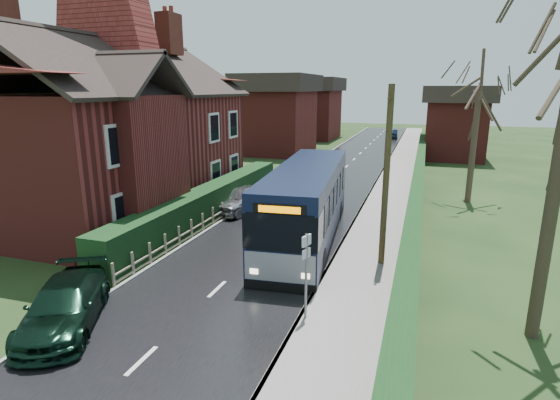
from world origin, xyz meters
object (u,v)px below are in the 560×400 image
(car_green, at_px, (65,305))
(bus_stop_sign, at_px, (306,265))
(bus, at_px, (307,204))
(car_silver, at_px, (243,199))
(telegraph_pole, at_px, (386,179))
(brick_house, at_px, (116,127))

(car_green, relative_size, bus_stop_sign, 1.65)
(car_green, xyz_separation_m, bus_stop_sign, (6.10, 2.26, 1.07))
(bus, height_order, car_silver, bus)
(bus_stop_sign, distance_m, telegraph_pole, 5.12)
(car_silver, relative_size, car_green, 0.95)
(brick_house, relative_size, bus, 1.38)
(brick_house, height_order, bus_stop_sign, brick_house)
(brick_house, xyz_separation_m, bus, (10.20, -1.23, -2.81))
(car_green, distance_m, bus_stop_sign, 6.59)
(brick_house, distance_m, car_silver, 7.27)
(telegraph_pole, bearing_deg, car_green, -131.84)
(brick_house, distance_m, bus_stop_sign, 14.50)
(brick_house, distance_m, bus, 10.65)
(bus, distance_m, car_silver, 5.43)
(brick_house, xyz_separation_m, car_green, (5.83, -10.03, -3.77))
(brick_house, relative_size, car_green, 3.47)
(car_silver, relative_size, telegraph_pole, 0.62)
(car_green, bearing_deg, telegraph_pole, 14.07)
(brick_house, distance_m, car_green, 12.20)
(car_silver, distance_m, bus_stop_sign, 11.51)
(car_silver, xyz_separation_m, telegraph_pole, (7.60, -5.17, 2.57))
(car_green, bearing_deg, car_silver, 61.86)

